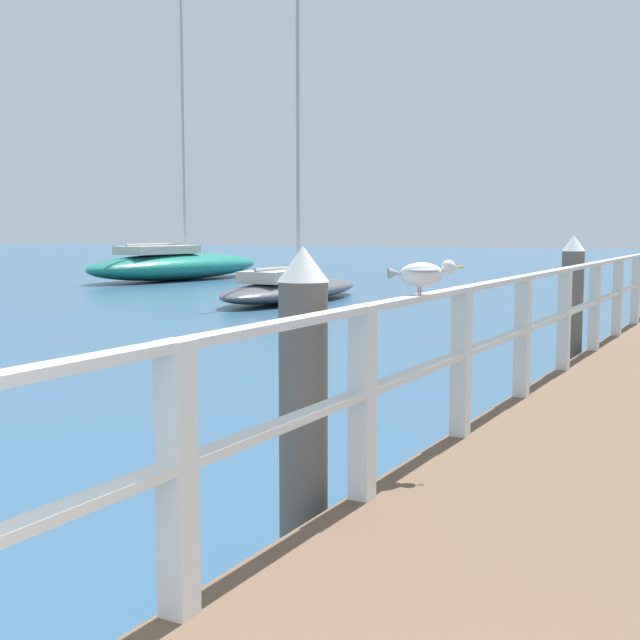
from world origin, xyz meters
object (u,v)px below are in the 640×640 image
at_px(dock_piling_near, 303,410).
at_px(dock_piling_far, 572,308).
at_px(seagull_foreground, 423,273).
at_px(boat_0, 176,265).
at_px(boat_1, 291,287).

distance_m(dock_piling_near, dock_piling_far, 6.97).
xyz_separation_m(dock_piling_near, seagull_foreground, (0.39, 0.83, 0.75)).
xyz_separation_m(dock_piling_near, boat_0, (-17.75, 21.49, -0.39)).
relative_size(dock_piling_far, boat_1, 0.21).
bearing_deg(dock_piling_far, seagull_foreground, -86.40).
distance_m(seagull_foreground, boat_1, 17.63).
bearing_deg(boat_0, seagull_foreground, -41.76).
distance_m(dock_piling_far, boat_0, 22.94).
relative_size(seagull_foreground, boat_0, 0.04).
xyz_separation_m(dock_piling_far, boat_1, (-9.23, 8.58, -0.58)).
xyz_separation_m(seagull_foreground, boat_1, (-9.62, 14.72, -1.33)).
distance_m(dock_piling_far, seagull_foreground, 6.20).
distance_m(boat_0, boat_1, 10.39).
relative_size(seagull_foreground, boat_1, 0.05).
height_order(dock_piling_near, boat_0, boat_0).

